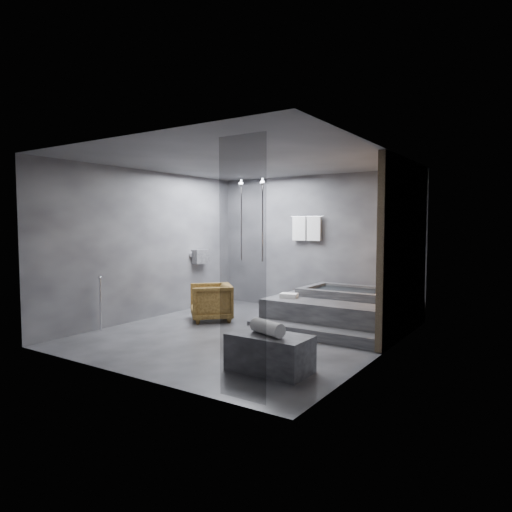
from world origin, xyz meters
The scene contains 7 objects.
room centered at (0.40, 0.24, 1.73)m, with size 5.00×5.04×2.82m.
tub_deck centered at (1.05, 1.45, 0.25)m, with size 2.20×2.00×0.50m, color #2E2E30.
tub_step centered at (1.05, 0.27, 0.09)m, with size 2.20×0.36×0.18m, color #2E2E30.
concrete_bench centered at (1.33, -1.42, 0.22)m, with size 1.00×0.55×0.45m, color #2D2D2F.
driftwood_chair centered at (-1.13, 0.48, 0.34)m, with size 0.73×0.75×0.69m, color #452E11.
rolled_towel centered at (1.31, -1.44, 0.54)m, with size 0.17×0.17×0.48m, color white.
deck_towel centered at (0.31, 0.87, 0.54)m, with size 0.29×0.21×0.08m, color white.
Camera 1 is at (4.20, -6.07, 1.79)m, focal length 32.00 mm.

